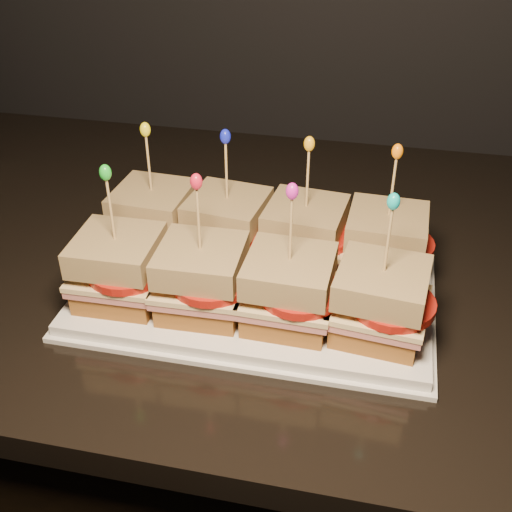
# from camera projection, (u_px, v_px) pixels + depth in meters

# --- Properties ---
(cabinet) EXTENTS (2.24, 0.68, 0.85)m
(cabinet) POSITION_uv_depth(u_px,v_px,m) (300.00, 479.00, 1.07)
(cabinet) COLOR black
(cabinet) RESTS_ON ground
(granite_slab) EXTENTS (2.28, 0.72, 0.03)m
(granite_slab) POSITION_uv_depth(u_px,v_px,m) (313.00, 260.00, 0.82)
(granite_slab) COLOR black
(granite_slab) RESTS_ON cabinet
(platter) EXTENTS (0.39, 0.24, 0.02)m
(platter) POSITION_uv_depth(u_px,v_px,m) (256.00, 290.00, 0.73)
(platter) COLOR white
(platter) RESTS_ON granite_slab
(platter_rim) EXTENTS (0.40, 0.25, 0.01)m
(platter_rim) POSITION_uv_depth(u_px,v_px,m) (256.00, 294.00, 0.73)
(platter_rim) COLOR white
(platter_rim) RESTS_ON granite_slab
(sandwich_0_bread_bot) EXTENTS (0.09, 0.09, 0.02)m
(sandwich_0_bread_bot) POSITION_uv_depth(u_px,v_px,m) (156.00, 236.00, 0.79)
(sandwich_0_bread_bot) COLOR brown
(sandwich_0_bread_bot) RESTS_ON platter
(sandwich_0_ham) EXTENTS (0.10, 0.09, 0.01)m
(sandwich_0_ham) POSITION_uv_depth(u_px,v_px,m) (155.00, 225.00, 0.78)
(sandwich_0_ham) COLOR #BD5F61
(sandwich_0_ham) RESTS_ON sandwich_0_bread_bot
(sandwich_0_cheese) EXTENTS (0.10, 0.10, 0.01)m
(sandwich_0_cheese) POSITION_uv_depth(u_px,v_px,m) (154.00, 220.00, 0.77)
(sandwich_0_cheese) COLOR beige
(sandwich_0_cheese) RESTS_ON sandwich_0_ham
(sandwich_0_tomato) EXTENTS (0.08, 0.08, 0.01)m
(sandwich_0_tomato) POSITION_uv_depth(u_px,v_px,m) (162.00, 218.00, 0.76)
(sandwich_0_tomato) COLOR #AB1A10
(sandwich_0_tomato) RESTS_ON sandwich_0_cheese
(sandwich_0_bread_top) EXTENTS (0.09, 0.09, 0.03)m
(sandwich_0_bread_top) POSITION_uv_depth(u_px,v_px,m) (152.00, 201.00, 0.76)
(sandwich_0_bread_top) COLOR #563214
(sandwich_0_bread_top) RESTS_ON sandwich_0_tomato
(sandwich_0_pick) EXTENTS (0.00, 0.00, 0.09)m
(sandwich_0_pick) POSITION_uv_depth(u_px,v_px,m) (149.00, 166.00, 0.73)
(sandwich_0_pick) COLOR tan
(sandwich_0_pick) RESTS_ON sandwich_0_bread_top
(sandwich_0_frill) EXTENTS (0.01, 0.01, 0.02)m
(sandwich_0_frill) POSITION_uv_depth(u_px,v_px,m) (145.00, 129.00, 0.71)
(sandwich_0_frill) COLOR yellow
(sandwich_0_frill) RESTS_ON sandwich_0_pick
(sandwich_1_bread_bot) EXTENTS (0.09, 0.09, 0.02)m
(sandwich_1_bread_bot) POSITION_uv_depth(u_px,v_px,m) (228.00, 244.00, 0.77)
(sandwich_1_bread_bot) COLOR brown
(sandwich_1_bread_bot) RESTS_ON platter
(sandwich_1_ham) EXTENTS (0.10, 0.10, 0.01)m
(sandwich_1_ham) POSITION_uv_depth(u_px,v_px,m) (228.00, 233.00, 0.76)
(sandwich_1_ham) COLOR #BD5F61
(sandwich_1_ham) RESTS_ON sandwich_1_bread_bot
(sandwich_1_cheese) EXTENTS (0.10, 0.10, 0.01)m
(sandwich_1_cheese) POSITION_uv_depth(u_px,v_px,m) (228.00, 228.00, 0.76)
(sandwich_1_cheese) COLOR beige
(sandwich_1_cheese) RESTS_ON sandwich_1_ham
(sandwich_1_tomato) EXTENTS (0.08, 0.08, 0.01)m
(sandwich_1_tomato) POSITION_uv_depth(u_px,v_px,m) (236.00, 227.00, 0.75)
(sandwich_1_tomato) COLOR #AB1A10
(sandwich_1_tomato) RESTS_ON sandwich_1_cheese
(sandwich_1_bread_top) EXTENTS (0.10, 0.10, 0.03)m
(sandwich_1_bread_top) POSITION_uv_depth(u_px,v_px,m) (227.00, 209.00, 0.74)
(sandwich_1_bread_top) COLOR #563214
(sandwich_1_bread_top) RESTS_ON sandwich_1_tomato
(sandwich_1_pick) EXTENTS (0.00, 0.00, 0.09)m
(sandwich_1_pick) POSITION_uv_depth(u_px,v_px,m) (226.00, 174.00, 0.72)
(sandwich_1_pick) COLOR tan
(sandwich_1_pick) RESTS_ON sandwich_1_bread_top
(sandwich_1_frill) EXTENTS (0.01, 0.01, 0.02)m
(sandwich_1_frill) POSITION_uv_depth(u_px,v_px,m) (225.00, 136.00, 0.69)
(sandwich_1_frill) COLOR #141DCE
(sandwich_1_frill) RESTS_ON sandwich_1_pick
(sandwich_2_bread_bot) EXTENTS (0.09, 0.09, 0.02)m
(sandwich_2_bread_bot) POSITION_uv_depth(u_px,v_px,m) (304.00, 253.00, 0.75)
(sandwich_2_bread_bot) COLOR brown
(sandwich_2_bread_bot) RESTS_ON platter
(sandwich_2_ham) EXTENTS (0.10, 0.10, 0.01)m
(sandwich_2_ham) POSITION_uv_depth(u_px,v_px,m) (304.00, 242.00, 0.75)
(sandwich_2_ham) COLOR #BD5F61
(sandwich_2_ham) RESTS_ON sandwich_2_bread_bot
(sandwich_2_cheese) EXTENTS (0.10, 0.10, 0.01)m
(sandwich_2_cheese) POSITION_uv_depth(u_px,v_px,m) (305.00, 237.00, 0.74)
(sandwich_2_cheese) COLOR beige
(sandwich_2_cheese) RESTS_ON sandwich_2_ham
(sandwich_2_tomato) EXTENTS (0.08, 0.08, 0.01)m
(sandwich_2_tomato) POSITION_uv_depth(u_px,v_px,m) (315.00, 235.00, 0.73)
(sandwich_2_tomato) COLOR #AB1A10
(sandwich_2_tomato) RESTS_ON sandwich_2_cheese
(sandwich_2_bread_top) EXTENTS (0.09, 0.09, 0.03)m
(sandwich_2_bread_top) POSITION_uv_depth(u_px,v_px,m) (306.00, 217.00, 0.73)
(sandwich_2_bread_top) COLOR #563214
(sandwich_2_bread_top) RESTS_ON sandwich_2_tomato
(sandwich_2_pick) EXTENTS (0.00, 0.00, 0.09)m
(sandwich_2_pick) POSITION_uv_depth(u_px,v_px,m) (307.00, 182.00, 0.70)
(sandwich_2_pick) COLOR tan
(sandwich_2_pick) RESTS_ON sandwich_2_bread_top
(sandwich_2_frill) EXTENTS (0.01, 0.01, 0.02)m
(sandwich_2_frill) POSITION_uv_depth(u_px,v_px,m) (309.00, 144.00, 0.68)
(sandwich_2_frill) COLOR #EEA715
(sandwich_2_frill) RESTS_ON sandwich_2_pick
(sandwich_3_bread_bot) EXTENTS (0.09, 0.09, 0.02)m
(sandwich_3_bread_bot) POSITION_uv_depth(u_px,v_px,m) (383.00, 263.00, 0.74)
(sandwich_3_bread_bot) COLOR brown
(sandwich_3_bread_bot) RESTS_ON platter
(sandwich_3_ham) EXTENTS (0.10, 0.09, 0.01)m
(sandwich_3_ham) POSITION_uv_depth(u_px,v_px,m) (384.00, 251.00, 0.73)
(sandwich_3_ham) COLOR #BD5F61
(sandwich_3_ham) RESTS_ON sandwich_3_bread_bot
(sandwich_3_cheese) EXTENTS (0.10, 0.09, 0.01)m
(sandwich_3_cheese) POSITION_uv_depth(u_px,v_px,m) (385.00, 246.00, 0.73)
(sandwich_3_cheese) COLOR beige
(sandwich_3_cheese) RESTS_ON sandwich_3_ham
(sandwich_3_tomato) EXTENTS (0.08, 0.08, 0.01)m
(sandwich_3_tomato) POSITION_uv_depth(u_px,v_px,m) (396.00, 244.00, 0.71)
(sandwich_3_tomato) COLOR #AB1A10
(sandwich_3_tomato) RESTS_ON sandwich_3_cheese
(sandwich_3_bread_top) EXTENTS (0.09, 0.09, 0.03)m
(sandwich_3_bread_top) POSITION_uv_depth(u_px,v_px,m) (388.00, 226.00, 0.71)
(sandwich_3_bread_top) COLOR #563214
(sandwich_3_bread_top) RESTS_ON sandwich_3_tomato
(sandwich_3_pick) EXTENTS (0.00, 0.00, 0.09)m
(sandwich_3_pick) POSITION_uv_depth(u_px,v_px,m) (392.00, 190.00, 0.69)
(sandwich_3_pick) COLOR tan
(sandwich_3_pick) RESTS_ON sandwich_3_bread_top
(sandwich_3_frill) EXTENTS (0.01, 0.01, 0.02)m
(sandwich_3_frill) POSITION_uv_depth(u_px,v_px,m) (397.00, 151.00, 0.66)
(sandwich_3_frill) COLOR orange
(sandwich_3_frill) RESTS_ON sandwich_3_pick
(sandwich_4_bread_bot) EXTENTS (0.09, 0.09, 0.02)m
(sandwich_4_bread_bot) POSITION_uv_depth(u_px,v_px,m) (122.00, 288.00, 0.70)
(sandwich_4_bread_bot) COLOR brown
(sandwich_4_bread_bot) RESTS_ON platter
(sandwich_4_ham) EXTENTS (0.09, 0.09, 0.01)m
(sandwich_4_ham) POSITION_uv_depth(u_px,v_px,m) (120.00, 276.00, 0.69)
(sandwich_4_ham) COLOR #BD5F61
(sandwich_4_ham) RESTS_ON sandwich_4_bread_bot
(sandwich_4_cheese) EXTENTS (0.10, 0.09, 0.01)m
(sandwich_4_cheese) POSITION_uv_depth(u_px,v_px,m) (119.00, 271.00, 0.68)
(sandwich_4_cheese) COLOR beige
(sandwich_4_cheese) RESTS_ON sandwich_4_ham
(sandwich_4_tomato) EXTENTS (0.08, 0.08, 0.01)m
(sandwich_4_tomato) POSITION_uv_depth(u_px,v_px,m) (127.00, 270.00, 0.67)
(sandwich_4_tomato) COLOR #AB1A10
(sandwich_4_tomato) RESTS_ON sandwich_4_cheese
(sandwich_4_bread_top) EXTENTS (0.09, 0.09, 0.03)m
(sandwich_4_bread_top) POSITION_uv_depth(u_px,v_px,m) (116.00, 250.00, 0.67)
(sandwich_4_bread_top) COLOR #563214
(sandwich_4_bread_top) RESTS_ON sandwich_4_tomato
(sandwich_4_pick) EXTENTS (0.00, 0.00, 0.09)m
(sandwich_4_pick) POSITION_uv_depth(u_px,v_px,m) (111.00, 213.00, 0.65)
(sandwich_4_pick) COLOR tan
(sandwich_4_pick) RESTS_ON sandwich_4_bread_top
(sandwich_4_frill) EXTENTS (0.01, 0.01, 0.02)m
(sandwich_4_frill) POSITION_uv_depth(u_px,v_px,m) (105.00, 172.00, 0.62)
(sandwich_4_frill) COLOR green
(sandwich_4_frill) RESTS_ON sandwich_4_pick
(sandwich_5_bread_bot) EXTENTS (0.09, 0.09, 0.02)m
(sandwich_5_bread_bot) POSITION_uv_depth(u_px,v_px,m) (203.00, 299.00, 0.68)
(sandwich_5_bread_bot) COLOR brown
(sandwich_5_bread_bot) RESTS_ON platter
(sandwich_5_ham) EXTENTS (0.09, 0.09, 0.01)m
(sandwich_5_ham) POSITION_uv_depth(u_px,v_px,m) (202.00, 287.00, 0.67)
(sandwich_5_ham) COLOR #BD5F61
(sandwich_5_ham) RESTS_ON sandwich_5_bread_bot
(sandwich_5_cheese) EXTENTS (0.10, 0.09, 0.01)m
(sandwich_5_cheese) POSITION_uv_depth(u_px,v_px,m) (202.00, 281.00, 0.67)
(sandwich_5_cheese) COLOR beige
(sandwich_5_cheese) RESTS_ON sandwich_5_ham
(sandwich_5_tomato) EXTENTS (0.08, 0.08, 0.01)m
(sandwich_5_tomato) POSITION_uv_depth(u_px,v_px,m) (211.00, 280.00, 0.66)
(sandwich_5_tomato) COLOR #AB1A10
(sandwich_5_tomato) RESTS_ON sandwich_5_cheese
(sandwich_5_bread_top) EXTENTS (0.09, 0.09, 0.03)m
(sandwich_5_bread_top) POSITION_uv_depth(u_px,v_px,m) (201.00, 260.00, 0.65)
(sandwich_5_bread_top) COLOR #563214
(sandwich_5_bread_top) RESTS_ON sandwich_5_tomato
(sandwich_5_pick) EXTENTS (0.00, 0.00, 0.09)m
(sandwich_5_pick) POSITION_uv_depth(u_px,v_px,m) (199.00, 223.00, 0.63)
(sandwich_5_pick) COLOR tan
(sandwich_5_pick) RESTS_ON sandwich_5_bread_top
(sandwich_5_frill) EXTENTS (0.01, 0.01, 0.02)m
(sandwich_5_frill) POSITION_uv_depth(u_px,v_px,m) (196.00, 182.00, 0.60)
(sandwich_5_frill) COLOR red
(sandwich_5_frill) RESTS_ON sandwich_5_pick
(sandwich_6_bread_bot) EXTENTS (0.09, 0.09, 0.02)m
(sandwich_6_bread_bot) POSITION_uv_depth(u_px,v_px,m) (288.00, 310.00, 0.66)
(sandwich_6_bread_bot) COLOR brown
(sandwich_6_bread_bot) RESTS_ON platter
(sandwich_6_ham) EXTENTS (0.09, 0.09, 0.01)m
(sandwich_6_ham) POSITION_uv_depth(u_px,v_px,m) (288.00, 298.00, 0.66)
(sandwich_6_ham) COLOR #BD5F61
(sandwich_6_ham) RESTS_ON sandwich_6_bread_bot
(sandwich_6_cheese) EXTENTS (0.10, 0.09, 0.01)m
(sandwich_6_cheese) POSITION_uv_depth(u_px,v_px,m) (289.00, 293.00, 0.65)
(sandwich_6_cheese) COLOR beige
(sandwich_6_cheese) RESTS_ON sandwich_6_ham
(sandwich_6_tomato) EXTENTS (0.08, 0.08, 0.01)m
(sandwich_6_tomato) POSITION_uv_depth(u_px,v_px,m) (300.00, 292.00, 0.64)
(sandwich_6_tomato) COLOR #AB1A10
(sandwich_6_tomato) RESTS_ON sandwich_6_cheese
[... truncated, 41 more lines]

